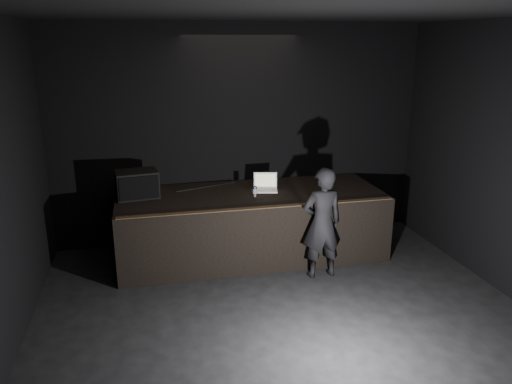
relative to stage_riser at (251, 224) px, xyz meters
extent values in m
plane|color=black|center=(0.00, -2.73, -0.50)|extent=(7.00, 7.00, 0.00)
cube|color=black|center=(0.00, 0.77, 1.25)|extent=(6.00, 0.10, 3.50)
cube|color=black|center=(0.00, -2.73, 3.00)|extent=(6.00, 7.00, 0.04)
cube|color=black|center=(0.00, 0.00, 0.00)|extent=(4.00, 1.50, 1.00)
cube|color=brown|center=(0.00, -0.71, 0.51)|extent=(3.92, 0.10, 0.01)
cube|color=black|center=(-1.67, 0.17, 0.70)|extent=(0.65, 0.49, 0.40)
cube|color=black|center=(-1.64, -0.04, 0.70)|extent=(0.56, 0.09, 0.34)
cylinder|color=black|center=(-0.62, 0.44, 0.51)|extent=(0.98, 0.34, 0.02)
cube|color=white|center=(0.24, 0.06, 0.51)|extent=(0.41, 0.32, 0.02)
cube|color=silver|center=(0.24, 0.06, 0.52)|extent=(0.33, 0.21, 0.00)
cube|color=white|center=(0.28, 0.21, 0.63)|extent=(0.37, 0.15, 0.23)
cube|color=gold|center=(0.28, 0.20, 0.63)|extent=(0.32, 0.12, 0.19)
cylinder|color=silver|center=(0.02, -0.17, 0.58)|extent=(0.06, 0.06, 0.15)
cylinder|color=#1A498F|center=(0.02, -0.17, 0.58)|extent=(0.06, 0.06, 0.07)
cylinder|color=maroon|center=(0.02, -0.17, 0.54)|extent=(0.06, 0.06, 0.01)
cylinder|color=white|center=(0.38, 0.15, 0.55)|extent=(0.08, 0.08, 0.10)
cube|color=silver|center=(0.95, -0.35, 0.51)|extent=(0.05, 0.16, 0.03)
imported|color=black|center=(0.81, -0.95, 0.29)|extent=(0.60, 0.41, 1.59)
camera|label=1|loc=(-1.53, -7.06, 2.73)|focal=35.00mm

